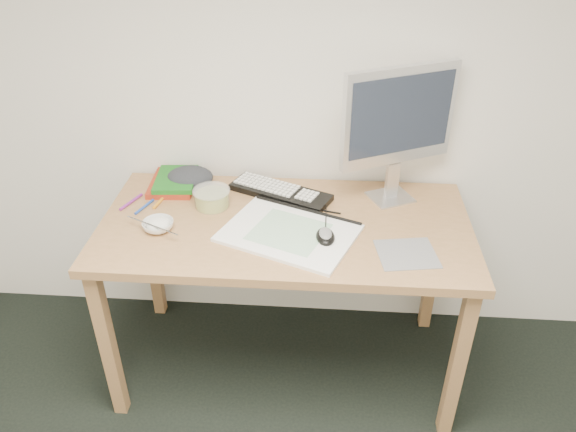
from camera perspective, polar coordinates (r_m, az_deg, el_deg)
name	(u,v)px	position (r m, az deg, el deg)	size (l,w,h in m)	color
room_shell	(449,354)	(0.50, 16.02, -13.34)	(3.60, 3.60, 3.60)	white
desk	(285,240)	(2.17, -0.27, -2.49)	(1.40, 0.70, 0.75)	#AA7A4E
mousepad	(407,254)	(2.00, 11.98, -3.78)	(0.20, 0.18, 0.00)	slate
sketchpad	(289,233)	(2.05, 0.09, -1.75)	(0.46, 0.33, 0.01)	white
keyboard	(280,192)	(2.29, -0.78, 2.43)	(0.42, 0.13, 0.02)	black
monitor	(399,120)	(2.16, 11.21, 9.58)	(0.43, 0.23, 0.54)	silver
mouse	(325,234)	(2.00, 3.83, -1.82)	(0.07, 0.11, 0.04)	black
rice_bowl	(158,226)	(2.12, -13.05, -0.97)	(0.11, 0.11, 0.04)	silver
chopsticks	(152,225)	(2.09, -13.63, -0.94)	(0.02, 0.02, 0.23)	#B2B1B4
fruit_tub	(212,198)	(2.22, -7.75, 1.82)	(0.15, 0.15, 0.07)	gold
book_red	(173,183)	(2.41, -11.58, 3.30)	(0.18, 0.24, 0.02)	#9C2C16
book_green	(176,179)	(2.39, -11.32, 3.67)	(0.16, 0.22, 0.02)	#186319
cloth_lump	(190,177)	(2.39, -9.93, 3.88)	(0.16, 0.14, 0.07)	#25272D
pencil_pink	(297,212)	(2.18, 0.92, 0.44)	(0.01, 0.01, 0.18)	#D26981
pencil_tan	(306,223)	(2.11, 1.84, -0.76)	(0.01, 0.01, 0.20)	tan
pencil_black	(318,210)	(2.19, 3.04, 0.65)	(0.01, 0.01, 0.18)	black
marker_blue	(144,207)	(2.28, -14.38, 0.92)	(0.01, 0.01, 0.12)	#1E40A4
marker_orange	(162,199)	(2.31, -12.72, 1.66)	(0.01, 0.01, 0.14)	orange
marker_purple	(131,202)	(2.32, -15.65, 1.40)	(0.01, 0.01, 0.13)	#7F2588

